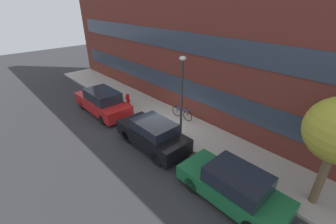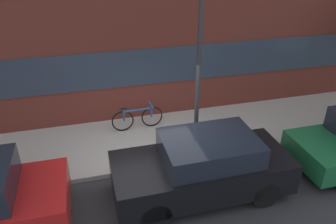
{
  "view_description": "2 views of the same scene",
  "coord_description": "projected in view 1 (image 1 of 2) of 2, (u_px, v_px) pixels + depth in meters",
  "views": [
    {
      "loc": [
        8.14,
        -6.71,
        6.58
      ],
      "look_at": [
        0.62,
        0.18,
        1.41
      ],
      "focal_mm": 24.0,
      "sensor_mm": 36.0,
      "label": 1
    },
    {
      "loc": [
        -1.35,
        -6.38,
        5.15
      ],
      "look_at": [
        0.43,
        0.28,
        1.46
      ],
      "focal_mm": 35.0,
      "sensor_mm": 36.0,
      "label": 2
    }
  ],
  "objects": [
    {
      "name": "parked_car_red",
      "position": [
        102.0,
        102.0,
        14.15
      ],
      "size": [
        4.5,
        1.69,
        1.53
      ],
      "rotation": [
        0.0,
        0.0,
        3.14
      ],
      "color": "#AD1919",
      "rests_on": "ground_plane"
    },
    {
      "name": "lamp_post",
      "position": [
        182.0,
        89.0,
        10.62
      ],
      "size": [
        0.32,
        0.32,
        4.18
      ],
      "color": "#2D2D30",
      "rests_on": "sidewalk_strip"
    },
    {
      "name": "sidewalk_strip",
      "position": [
        175.0,
        123.0,
        13.14
      ],
      "size": [
        28.0,
        2.64,
        0.13
      ],
      "color": "#A8A399",
      "rests_on": "ground_plane"
    },
    {
      "name": "fire_hydrant",
      "position": [
        128.0,
        99.0,
        15.04
      ],
      "size": [
        0.56,
        0.31,
        0.81
      ],
      "color": "red",
      "rests_on": "sidewalk_strip"
    },
    {
      "name": "ground_plane",
      "position": [
        158.0,
        132.0,
        12.37
      ],
      "size": [
        56.0,
        56.0,
        0.0
      ],
      "primitive_type": "plane",
      "color": "#2B2B2D"
    },
    {
      "name": "bicycle",
      "position": [
        182.0,
        113.0,
        13.34
      ],
      "size": [
        1.53,
        0.44,
        0.74
      ],
      "rotation": [
        0.0,
        0.0,
        0.05
      ],
      "color": "black",
      "rests_on": "sidewalk_strip"
    },
    {
      "name": "rowhouse_facade",
      "position": [
        199.0,
        50.0,
        12.41
      ],
      "size": [
        28.0,
        1.02,
        8.02
      ],
      "color": "maroon",
      "rests_on": "ground_plane"
    },
    {
      "name": "parked_car_green",
      "position": [
        233.0,
        186.0,
        7.9
      ],
      "size": [
        3.95,
        1.66,
        1.38
      ],
      "rotation": [
        0.0,
        0.0,
        3.14
      ],
      "color": "#195B33",
      "rests_on": "ground_plane"
    },
    {
      "name": "parked_car_black",
      "position": [
        153.0,
        134.0,
        10.84
      ],
      "size": [
        3.86,
        1.63,
        1.44
      ],
      "rotation": [
        0.0,
        0.0,
        3.14
      ],
      "color": "black",
      "rests_on": "ground_plane"
    }
  ]
}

